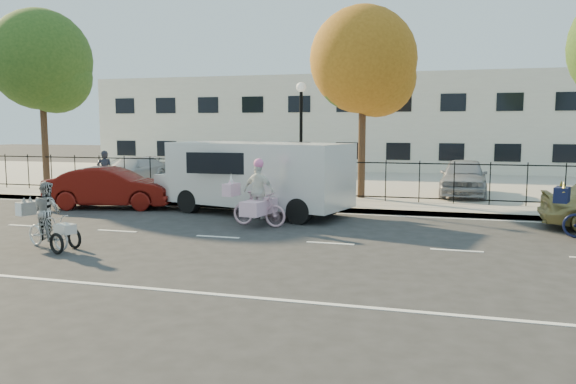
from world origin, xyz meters
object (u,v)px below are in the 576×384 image
(lamppost, at_px, (301,120))
(unicorn_bike, at_px, (258,201))
(zebra_trike, at_px, (48,223))
(lot_car_a, at_px, (132,170))
(white_van, at_px, (254,175))
(red_sedan, at_px, (111,188))
(lot_car_b, at_px, (125,169))
(lot_car_d, at_px, (464,177))
(pedestrian, at_px, (105,171))

(lamppost, relative_size, unicorn_bike, 2.18)
(zebra_trike, relative_size, lot_car_a, 0.44)
(white_van, xyz_separation_m, red_sedan, (-5.28, -0.15, -0.57))
(unicorn_bike, distance_m, white_van, 2.38)
(lot_car_a, bearing_deg, lamppost, -14.62)
(zebra_trike, bearing_deg, lamppost, -4.82)
(zebra_trike, distance_m, lot_car_b, 14.95)
(lot_car_d, bearing_deg, pedestrian, -165.69)
(red_sedan, relative_size, pedestrian, 2.53)
(pedestrian, bearing_deg, zebra_trike, 90.96)
(unicorn_bike, relative_size, lot_car_a, 0.47)
(unicorn_bike, bearing_deg, lamppost, 9.53)
(unicorn_bike, height_order, pedestrian, unicorn_bike)
(unicorn_bike, relative_size, lot_car_d, 0.46)
(lamppost, distance_m, lot_car_d, 6.96)
(pedestrian, distance_m, lot_car_d, 14.57)
(pedestrian, distance_m, lot_car_a, 3.69)
(lamppost, bearing_deg, lot_car_a, 158.87)
(zebra_trike, bearing_deg, lot_car_b, 43.02)
(zebra_trike, height_order, red_sedan, zebra_trike)
(lot_car_d, bearing_deg, unicorn_bike, -123.93)
(white_van, relative_size, pedestrian, 4.06)
(unicorn_bike, bearing_deg, lot_car_d, -26.98)
(zebra_trike, height_order, white_van, white_van)
(lamppost, bearing_deg, zebra_trike, -112.86)
(white_van, height_order, lot_car_a, white_van)
(red_sedan, bearing_deg, lot_car_d, -76.38)
(lamppost, height_order, zebra_trike, lamppost)
(unicorn_bike, xyz_separation_m, white_van, (-0.85, 2.15, 0.57))
(pedestrian, bearing_deg, white_van, 133.85)
(lot_car_b, distance_m, lot_car_d, 16.12)
(unicorn_bike, relative_size, pedestrian, 1.14)
(unicorn_bike, xyz_separation_m, lot_car_d, (5.89, 7.96, 0.16))
(lamppost, bearing_deg, lot_car_b, 156.50)
(lot_car_a, height_order, lot_car_b, lot_car_a)
(lamppost, xyz_separation_m, lot_car_d, (5.89, 2.96, -2.22))
(zebra_trike, height_order, lot_car_b, zebra_trike)
(zebra_trike, xyz_separation_m, lot_car_d, (9.74, 12.09, 0.27))
(unicorn_bike, relative_size, lot_car_b, 0.47)
(zebra_trike, bearing_deg, pedestrian, 44.40)
(zebra_trike, bearing_deg, lot_car_d, -20.82)
(lot_car_b, bearing_deg, lamppost, -2.85)
(pedestrian, bearing_deg, unicorn_bike, 123.75)
(white_van, height_order, pedestrian, white_van)
(lot_car_b, bearing_deg, lot_car_a, -22.30)
(zebra_trike, height_order, pedestrian, pedestrian)
(white_van, bearing_deg, lot_car_d, 55.74)
(white_van, bearing_deg, lot_car_a, 157.57)
(lot_car_b, height_order, lot_car_d, lot_car_d)
(white_van, distance_m, red_sedan, 5.31)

